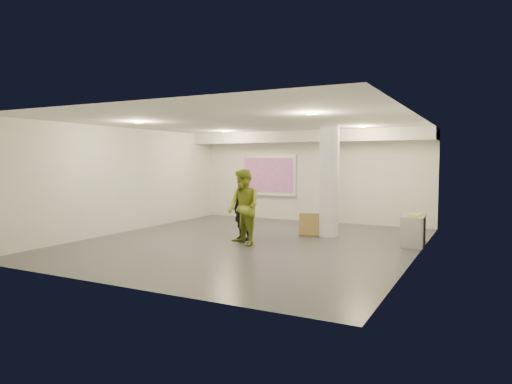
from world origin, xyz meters
The scene contains 20 objects.
floor centered at (0.00, 0.00, 0.00)m, with size 8.00×9.00×0.01m, color #34363B.
ceiling centered at (0.00, 0.00, 3.00)m, with size 8.00×9.00×0.01m, color silver.
wall_back centered at (0.00, 4.50, 1.50)m, with size 8.00×0.01×3.00m, color silver.
wall_front centered at (0.00, -4.50, 1.50)m, with size 8.00×0.01×3.00m, color silver.
wall_left centered at (-4.00, 0.00, 1.50)m, with size 0.01×9.00×3.00m, color silver.
wall_right centered at (4.00, 0.00, 1.50)m, with size 0.01×9.00×3.00m, color silver.
soffit_band centered at (0.00, 3.95, 2.82)m, with size 8.00×1.10×0.36m, color silver.
downlight_nw centered at (-2.20, 2.50, 2.98)m, with size 0.22×0.22×0.02m, color #F5D590.
downlight_ne centered at (2.20, 2.50, 2.98)m, with size 0.22×0.22×0.02m, color #F5D590.
downlight_sw centered at (-2.20, -1.50, 2.98)m, with size 0.22×0.22×0.02m, color #F5D590.
downlight_se centered at (2.20, -1.50, 2.98)m, with size 0.22×0.22×0.02m, color #F5D590.
column centered at (1.50, 1.80, 1.50)m, with size 0.52×0.52×3.00m, color silver.
projection_screen centered at (-1.60, 4.45, 1.53)m, with size 2.10×0.13×1.42m.
credenza centered at (3.72, 1.64, 0.37)m, with size 0.52×1.25×0.73m, color #96989B.
papers_stack centered at (3.78, 1.63, 0.74)m, with size 0.24×0.31×0.02m, color silver.
postit_pad centered at (3.78, 1.45, 0.75)m, with size 0.25×0.34×0.03m, color yellow.
cardboard_back centered at (1.33, 1.82, 0.27)m, with size 0.50×0.05×0.55m, color olive.
cardboard_front centered at (0.98, 1.69, 0.31)m, with size 0.56×0.06×0.61m, color olive.
woman centered at (-0.30, 0.27, 0.82)m, with size 0.60×0.39×1.64m, color black.
man centered at (0.05, -0.37, 0.93)m, with size 0.90×0.70×1.85m, color olive.
Camera 1 is at (5.35, -10.01, 2.07)m, focal length 32.00 mm.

